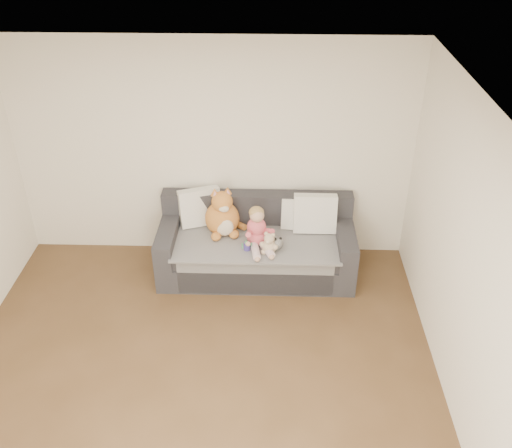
{
  "coord_description": "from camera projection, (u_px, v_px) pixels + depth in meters",
  "views": [
    {
      "loc": [
        0.66,
        -3.32,
        4.05
      ],
      "look_at": [
        0.5,
        1.87,
        0.75
      ],
      "focal_mm": 40.0,
      "sensor_mm": 36.0,
      "label": 1
    }
  ],
  "objects": [
    {
      "name": "room_shell",
      "position": [
        189.0,
        261.0,
        4.64
      ],
      "size": [
        5.0,
        5.0,
        5.0
      ],
      "color": "brown",
      "rests_on": "ground"
    },
    {
      "name": "plush_cat",
      "position": [
        223.0,
        216.0,
        6.4
      ],
      "size": [
        0.48,
        0.46,
        0.6
      ],
      "rotation": [
        0.0,
        0.0,
        0.26
      ],
      "color": "#BE5A2A",
      "rests_on": "sofa"
    },
    {
      "name": "cushion_left",
      "position": [
        200.0,
        207.0,
        6.57
      ],
      "size": [
        0.52,
        0.36,
        0.45
      ],
      "rotation": [
        0.0,
        0.0,
        0.35
      ],
      "color": "silver",
      "rests_on": "sofa"
    },
    {
      "name": "cushion_right_back",
      "position": [
        299.0,
        214.0,
        6.51
      ],
      "size": [
        0.42,
        0.22,
        0.38
      ],
      "rotation": [
        0.0,
        0.0,
        -0.11
      ],
      "color": "silver",
      "rests_on": "sofa"
    },
    {
      "name": "cushion_right_front",
      "position": [
        315.0,
        214.0,
        6.44
      ],
      "size": [
        0.48,
        0.22,
        0.46
      ],
      "rotation": [
        0.0,
        0.0,
        -0.01
      ],
      "color": "silver",
      "rests_on": "sofa"
    },
    {
      "name": "teddy_bear",
      "position": [
        269.0,
        245.0,
        6.12
      ],
      "size": [
        0.2,
        0.16,
        0.26
      ],
      "rotation": [
        0.0,
        0.0,
        -0.35
      ],
      "color": "#D2B291",
      "rests_on": "sofa"
    },
    {
      "name": "plush_cow",
      "position": [
        276.0,
        243.0,
        6.2
      ],
      "size": [
        0.15,
        0.22,
        0.18
      ],
      "rotation": [
        0.0,
        0.0,
        0.24
      ],
      "color": "white",
      "rests_on": "sofa"
    },
    {
      "name": "sippy_cup",
      "position": [
        247.0,
        245.0,
        6.18
      ],
      "size": [
        0.11,
        0.08,
        0.13
      ],
      "rotation": [
        0.0,
        0.0,
        0.13
      ],
      "color": "#483AA0",
      "rests_on": "sofa"
    },
    {
      "name": "sofa",
      "position": [
        256.0,
        247.0,
        6.55
      ],
      "size": [
        2.2,
        0.94,
        0.85
      ],
      "color": "#26262B",
      "rests_on": "ground"
    },
    {
      "name": "toddler",
      "position": [
        258.0,
        230.0,
        6.2
      ],
      "size": [
        0.32,
        0.48,
        0.47
      ],
      "rotation": [
        0.0,
        0.0,
        0.28
      ],
      "color": "#ED6153",
      "rests_on": "sofa"
    }
  ]
}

